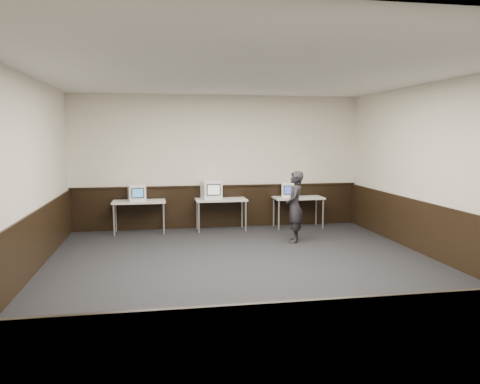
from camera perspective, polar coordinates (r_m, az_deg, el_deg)
name	(u,v)px	position (r m, az deg, el deg)	size (l,w,h in m)	color
floor	(251,274)	(7.74, 1.33, -9.92)	(8.00, 8.00, 0.00)	black
ceiling	(251,73)	(7.47, 1.40, 14.29)	(8.00, 8.00, 0.00)	white
back_wall	(219,162)	(11.37, -2.63, 3.68)	(7.00, 7.00, 0.00)	beige
front_wall	(356,221)	(3.63, 13.96, -3.46)	(7.00, 7.00, 0.00)	beige
left_wall	(16,180)	(7.57, -25.60, 1.37)	(8.00, 8.00, 0.00)	beige
right_wall	(451,173)	(8.82, 24.28, 2.13)	(8.00, 8.00, 0.00)	beige
wainscot_back	(219,207)	(11.47, -2.58, -1.83)	(6.98, 0.04, 1.00)	black
wainscot_front	(351,358)	(3.99, 13.36, -19.14)	(6.98, 0.04, 1.00)	black
wainscot_left	(22,253)	(7.73, -25.03, -6.76)	(0.04, 7.98, 1.00)	black
wainscot_right	(446,236)	(8.96, 23.82, -4.89)	(0.04, 7.98, 1.00)	black
wainscot_rail	(219,186)	(11.38, -2.58, 0.75)	(6.98, 0.06, 0.04)	black
desk_left	(139,204)	(10.98, -12.21, -1.42)	(1.20, 0.60, 0.75)	silver
desk_center	(221,202)	(11.07, -2.33, -1.21)	(1.20, 0.60, 0.75)	silver
desk_right	(298,200)	(11.48, 7.11, -0.96)	(1.20, 0.60, 0.75)	silver
emac_left	(137,193)	(10.92, -12.47, -0.11)	(0.43, 0.45, 0.37)	white
emac_center	(211,190)	(11.05, -3.53, 0.29)	(0.49, 0.52, 0.44)	white
emac_right	(289,190)	(11.37, 5.99, 0.25)	(0.43, 0.45, 0.36)	white
person	(295,207)	(9.89, 6.69, -1.80)	(0.55, 0.36, 1.50)	black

